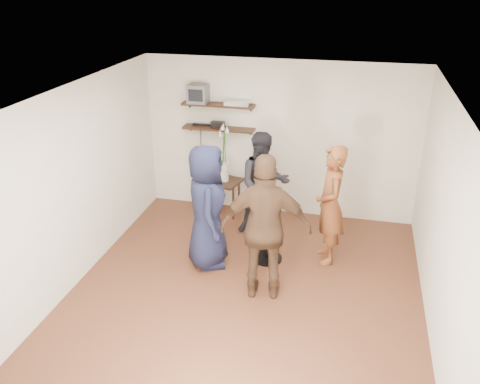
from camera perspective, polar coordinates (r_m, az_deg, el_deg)
name	(u,v)px	position (r m, az deg, el deg)	size (l,w,h in m)	color
room	(246,202)	(6.11, 0.65, -1.18)	(4.58, 5.08, 2.68)	#4F2619
shelf_upper	(218,105)	(8.34, -2.45, 9.77)	(1.20, 0.25, 0.04)	black
shelf_lower	(219,129)	(8.44, -2.41, 7.14)	(1.20, 0.25, 0.04)	black
crt_monitor	(198,93)	(8.39, -4.70, 10.98)	(0.32, 0.30, 0.30)	#59595B
dvd_deck	(238,103)	(8.24, -0.25, 9.97)	(0.40, 0.24, 0.06)	silver
radio	(218,125)	(8.43, -2.50, 7.58)	(0.22, 0.10, 0.10)	black
power_strip	(201,124)	(8.57, -4.36, 7.57)	(0.30, 0.05, 0.03)	black
side_table	(225,186)	(8.58, -1.75, 0.69)	(0.61, 0.61, 0.60)	black
vase_lilies	(224,162)	(8.42, -1.79, 3.33)	(0.20, 0.20, 1.03)	white
drinks_table	(268,219)	(7.15, 3.20, -3.09)	(0.55, 0.55, 1.01)	black
wine_glass_fl	(265,187)	(6.91, 2.82, 0.60)	(0.07, 0.07, 0.22)	silver
wine_glass_fr	(273,189)	(6.92, 3.70, 0.38)	(0.06, 0.06, 0.18)	silver
wine_glass_bl	(269,184)	(7.00, 3.30, 0.91)	(0.07, 0.07, 0.22)	silver
wine_glass_br	(271,188)	(6.94, 3.47, 0.47)	(0.06, 0.06, 0.18)	silver
person_plaid	(330,205)	(7.16, 10.09, -1.47)	(0.63, 0.41, 1.73)	red
person_dark	(264,184)	(7.85, 2.69, 0.91)	(0.80, 0.62, 1.65)	black
person_navy	(207,207)	(6.97, -3.73, -1.67)	(0.87, 0.56, 1.78)	black
person_brown	(266,229)	(6.25, 2.91, -4.13)	(1.12, 0.47, 1.92)	#472F1E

